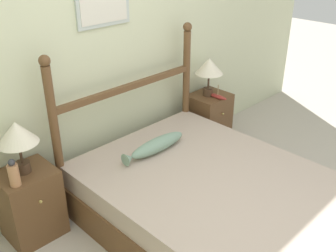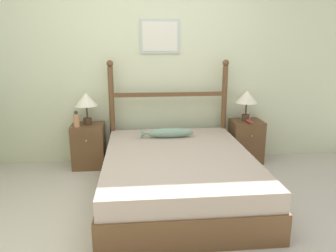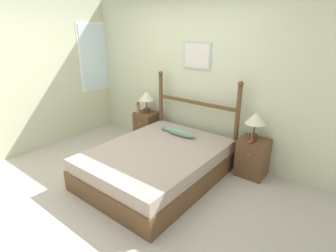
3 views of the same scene
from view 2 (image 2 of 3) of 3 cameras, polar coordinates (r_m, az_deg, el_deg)
The scene contains 11 objects.
ground_plane at distance 3.03m, azimuth -1.59°, elevation -16.83°, with size 16.00×16.00×0.00m, color #B7AD9E.
wall_back at distance 4.33m, azimuth -3.33°, elevation 10.54°, with size 6.40×0.08×2.55m.
bed at distance 3.46m, azimuth 1.74°, elevation -8.43°, with size 1.53×2.01×0.46m.
headboard at distance 4.23m, azimuth 0.14°, elevation 3.21°, with size 1.54×0.08×1.35m.
nightstand_left at distance 4.32m, azimuth -13.63°, elevation -3.34°, with size 0.40×0.38×0.56m.
nightstand_right at distance 4.51m, azimuth 13.43°, elevation -2.56°, with size 0.40×0.38×0.56m.
table_lamp_left at distance 4.19m, azimuth -14.05°, elevation 4.29°, with size 0.28×0.28×0.40m.
table_lamp_right at distance 4.38m, azimuth 13.55°, elevation 4.75°, with size 0.28×0.28×0.40m.
bottle at distance 4.14m, azimuth -15.66°, elevation 1.10°, with size 0.07×0.07×0.20m.
model_boat at distance 4.33m, azimuth 14.00°, elevation 0.80°, with size 0.06×0.23×0.14m.
fish_pillow at distance 3.91m, azimuth -0.02°, elevation -1.19°, with size 0.63×0.13×0.12m.
Camera 2 is at (-0.17, -2.58, 1.58)m, focal length 35.00 mm.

